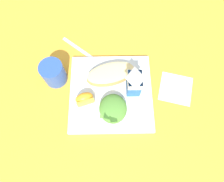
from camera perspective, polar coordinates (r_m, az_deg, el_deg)
ground at (r=0.72m, az=0.00°, el=-0.75°), size 3.00×3.00×0.00m
white_plate at (r=0.71m, az=0.00°, el=-0.53°), size 0.28×0.28×0.02m
cheesy_pizza_bread at (r=0.71m, az=0.01°, el=4.66°), size 0.12×0.18×0.04m
green_salad_pile at (r=0.66m, az=0.61°, el=-4.92°), size 0.10×0.09×0.04m
milk_carton at (r=0.65m, az=6.58°, el=2.52°), size 0.06×0.05×0.11m
orange_wedge_front at (r=0.68m, az=-7.35°, el=-2.12°), size 0.05×0.07×0.04m
paper_napkin at (r=0.76m, az=17.62°, el=0.67°), size 0.13×0.13×0.00m
metal_fork at (r=0.79m, az=-7.21°, el=10.46°), size 0.13×0.16×0.01m
drinking_blue_cup at (r=0.73m, az=-15.67°, el=4.81°), size 0.08×0.08×0.09m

